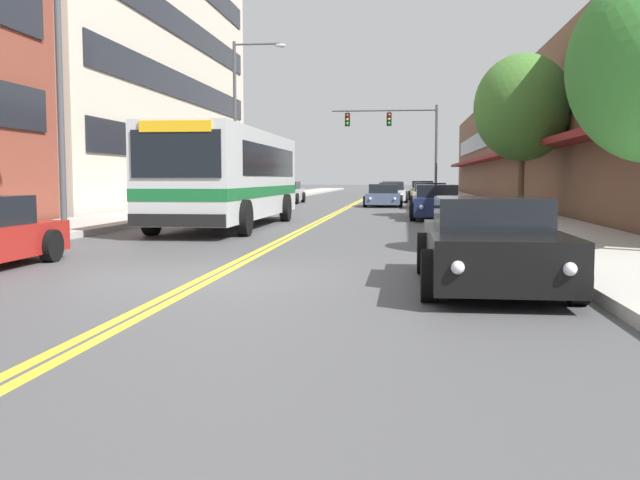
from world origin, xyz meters
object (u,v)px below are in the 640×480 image
at_px(car_silver_parked_left_mid, 286,193).
at_px(car_dark_grey_parked_left_far, 256,196).
at_px(city_bus, 231,174).
at_px(street_tree_right_mid, 523,108).
at_px(traffic_signal_mast, 400,132).
at_px(car_navy_parked_right_end, 436,203).
at_px(street_lamp_left_near, 69,19).
at_px(car_champagne_parked_right_mid, 422,191).
at_px(car_beige_parked_right_far, 430,196).
at_px(car_charcoal_moving_lead, 393,191).
at_px(car_slate_blue_moving_second, 384,196).
at_px(car_black_parked_right_foreground, 490,245).
at_px(car_white_moving_third, 391,193).
at_px(street_lamp_left_far, 242,110).

height_order(car_silver_parked_left_mid, car_dark_grey_parked_left_far, car_dark_grey_parked_left_far).
bearing_deg(city_bus, street_tree_right_mid, 28.77).
height_order(traffic_signal_mast, street_tree_right_mid, traffic_signal_mast).
xyz_separation_m(car_navy_parked_right_end, street_lamp_left_near, (-9.31, -11.16, 4.78)).
distance_m(car_champagne_parked_right_mid, street_tree_right_mid, 25.37).
distance_m(car_beige_parked_right_far, traffic_signal_mast, 12.54).
relative_size(car_navy_parked_right_end, street_tree_right_mid, 0.76).
distance_m(traffic_signal_mast, street_lamp_left_near, 34.15).
distance_m(car_beige_parked_right_far, car_charcoal_moving_lead, 15.94).
distance_m(street_lamp_left_near, street_tree_right_mid, 17.13).
bearing_deg(car_slate_blue_moving_second, car_dark_grey_parked_left_far, -144.95).
relative_size(car_beige_parked_right_far, street_lamp_left_near, 0.49).
distance_m(city_bus, car_champagne_parked_right_mid, 31.25).
relative_size(car_black_parked_right_foreground, car_navy_parked_right_end, 0.97).
distance_m(car_champagne_parked_right_mid, car_charcoal_moving_lead, 2.34).
distance_m(car_black_parked_right_foreground, car_white_moving_third, 36.79).
xyz_separation_m(city_bus, car_navy_parked_right_end, (6.85, 5.10, -1.10)).
bearing_deg(car_silver_parked_left_mid, city_bus, -85.26).
bearing_deg(car_slate_blue_moving_second, street_lamp_left_near, -106.55).
height_order(car_black_parked_right_foreground, car_white_moving_third, car_black_parked_right_foreground).
bearing_deg(car_white_moving_third, street_lamp_left_near, -103.30).
relative_size(car_slate_blue_moving_second, street_lamp_left_far, 0.54).
distance_m(car_champagne_parked_right_mid, car_slate_blue_moving_second, 13.44).
xyz_separation_m(city_bus, car_charcoal_moving_lead, (4.73, 31.26, -1.12)).
distance_m(car_beige_parked_right_far, street_tree_right_mid, 11.04).
bearing_deg(car_dark_grey_parked_left_far, car_beige_parked_right_far, 16.97).
height_order(car_navy_parked_right_end, traffic_signal_mast, traffic_signal_mast).
height_order(city_bus, car_slate_blue_moving_second, city_bus).
bearing_deg(street_tree_right_mid, car_champagne_parked_right_mid, 97.27).
bearing_deg(street_lamp_left_near, city_bus, 67.95).
height_order(car_slate_blue_moving_second, street_lamp_left_near, street_lamp_left_near).
relative_size(car_charcoal_moving_lead, street_lamp_left_near, 0.48).
distance_m(city_bus, car_black_parked_right_foreground, 14.08).
bearing_deg(car_beige_parked_right_far, car_silver_parked_left_mid, 145.10).
height_order(car_navy_parked_right_end, street_tree_right_mid, street_tree_right_mid).
bearing_deg(car_charcoal_moving_lead, car_dark_grey_parked_left_far, -109.67).
relative_size(car_silver_parked_left_mid, car_white_moving_third, 1.02).
relative_size(car_black_parked_right_foreground, car_beige_parked_right_far, 1.00).
xyz_separation_m(car_dark_grey_parked_left_far, car_beige_parked_right_far, (8.83, 2.70, -0.03)).
bearing_deg(car_beige_parked_right_far, street_lamp_left_near, -113.61).
bearing_deg(car_navy_parked_right_end, car_charcoal_moving_lead, 94.64).
distance_m(city_bus, street_lamp_left_far, 12.69).
distance_m(car_champagne_parked_right_mid, traffic_signal_mast, 5.50).
height_order(car_beige_parked_right_far, car_white_moving_third, car_beige_parked_right_far).
xyz_separation_m(car_black_parked_right_foreground, street_lamp_left_near, (-9.33, 6.18, 4.79)).
relative_size(car_black_parked_right_foreground, traffic_signal_mast, 0.62).
xyz_separation_m(car_dark_grey_parked_left_far, car_slate_blue_moving_second, (6.34, 4.45, -0.08)).
bearing_deg(car_white_moving_third, traffic_signal_mast, 79.58).
xyz_separation_m(car_navy_parked_right_end, traffic_signal_mast, (-1.59, 22.10, 4.12)).
distance_m(car_navy_parked_right_end, street_lamp_left_near, 15.30).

